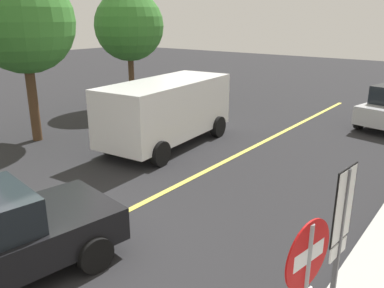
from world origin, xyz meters
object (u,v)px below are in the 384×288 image
(stop_sign, at_px, (305,285))
(tree_left_verge, at_px, (23,22))
(speed_limit_sign, at_px, (341,224))
(white_van, at_px, (167,109))
(tree_centre_verge, at_px, (129,26))

(stop_sign, bearing_deg, tree_left_verge, 71.05)
(speed_limit_sign, distance_m, white_van, 9.03)
(speed_limit_sign, distance_m, tree_left_verge, 12.00)
(speed_limit_sign, height_order, white_van, speed_limit_sign)
(stop_sign, relative_size, tree_left_verge, 0.41)
(white_van, relative_size, tree_left_verge, 0.93)
(stop_sign, xyz_separation_m, speed_limit_sign, (1.17, 0.03, 0.17))
(white_van, xyz_separation_m, tree_centre_verge, (3.45, 5.23, 2.53))
(white_van, bearing_deg, tree_left_verge, 120.53)
(stop_sign, relative_size, tree_centre_verge, 0.43)
(stop_sign, distance_m, tree_centre_verge, 16.14)
(white_van, bearing_deg, tree_centre_verge, 56.57)
(stop_sign, xyz_separation_m, white_van, (6.34, 7.41, -0.33))
(stop_sign, relative_size, white_van, 0.44)
(white_van, relative_size, tree_centre_verge, 0.99)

